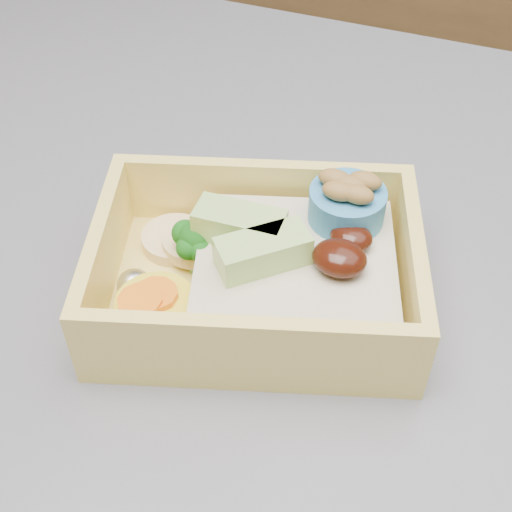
% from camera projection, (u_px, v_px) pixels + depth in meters
% --- Properties ---
extents(bento_box, '(0.22, 0.18, 0.07)m').
position_uv_depth(bento_box, '(266.00, 269.00, 0.41)').
color(bento_box, '#F5D765').
rests_on(bento_box, island).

